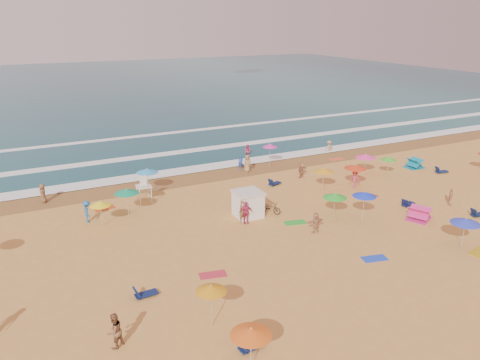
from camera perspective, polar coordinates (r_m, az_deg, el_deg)
name	(u,v)px	position (r m, az deg, el deg)	size (l,w,h in m)	color
ground	(255,223)	(36.84, 1.87, -5.32)	(220.00, 220.00, 0.00)	gold
ocean	(82,88)	(115.58, -18.70, 10.55)	(220.00, 140.00, 0.18)	#0C4756
wet_sand	(197,178)	(47.42, -5.32, 0.30)	(220.00, 220.00, 0.00)	olive
surf_foam	(169,155)	(55.35, -8.69, 3.02)	(200.00, 18.70, 0.05)	white
cabana	(248,205)	(37.79, 0.98, -3.02)	(2.00, 2.00, 2.00)	white
cabana_roof	(248,192)	(37.40, 0.99, -1.51)	(2.20, 2.20, 0.12)	silver
bicycle	(270,208)	(38.59, 3.69, -3.39)	(0.65, 1.86, 0.98)	black
lifeguard_stand	(144,192)	(41.27, -11.62, -1.40)	(1.20, 1.20, 2.10)	white
beach_umbrellas	(283,193)	(37.26, 5.25, -1.59)	(52.20, 28.39, 0.77)	green
loungers	(346,227)	(36.79, 12.80, -5.56)	(53.28, 20.73, 0.34)	#0E144A
towels	(265,248)	(33.10, 3.02, -8.28)	(38.04, 29.27, 0.03)	#BB5617
popup_tents	(417,183)	(46.81, 20.72, -0.39)	(12.40, 12.22, 1.20)	#CE2D7E
beachgoers	(234,195)	(40.24, -0.70, -1.88)	(43.61, 27.98, 2.13)	#2449A8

